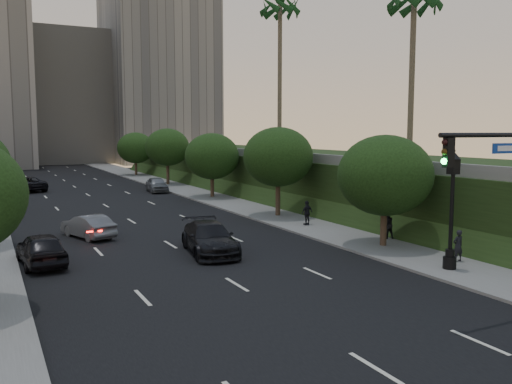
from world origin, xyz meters
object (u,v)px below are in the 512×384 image
street_lamp (451,215)px  sedan_near_right (209,238)px  sedan_far_left (26,184)px  pedestrian_b (387,225)px  pedestrian_c (307,213)px  sedan_near_left (41,249)px  sedan_mid_left (88,226)px  pedestrian_a (458,246)px  sedan_far_right (157,185)px

street_lamp → sedan_near_right: bearing=135.0°
sedan_far_left → sedan_near_right: size_ratio=1.02×
sedan_far_left → pedestrian_b: bearing=95.2°
sedan_near_right → pedestrian_c: (8.81, 4.41, 0.15)m
sedan_near_left → sedan_mid_left: sedan_near_left is taller
sedan_mid_left → sedan_far_left: sedan_far_left is taller
sedan_far_left → street_lamp: bearing=89.4°
sedan_near_left → pedestrian_b: 18.92m
sedan_mid_left → pedestrian_a: 20.96m
sedan_mid_left → pedestrian_c: bearing=150.0°
sedan_mid_left → sedan_near_right: size_ratio=0.77×
street_lamp → pedestrian_b: (2.08, 6.78, -1.65)m
pedestrian_a → pedestrian_b: pedestrian_b is taller
sedan_far_left → sedan_far_right: 14.11m
street_lamp → pedestrian_b: 7.28m
sedan_near_left → pedestrian_b: (18.68, -2.95, 0.18)m
sedan_near_left → sedan_mid_left: 6.71m
sedan_far_right → sedan_near_left: bearing=-110.9°
street_lamp → pedestrian_a: (1.44, 0.86, -1.72)m
pedestrian_b → street_lamp: bearing=82.7°
sedan_near_left → pedestrian_a: size_ratio=3.06×
sedan_near_right → pedestrian_a: pedestrian_a is taller
sedan_far_right → sedan_far_left: bearing=156.6°
sedan_near_left → pedestrian_c: bearing=-173.6°
pedestrian_b → pedestrian_c: bearing=-64.5°
sedan_far_left → pedestrian_b: 41.54m
pedestrian_b → pedestrian_c: (-1.71, 6.08, -0.02)m
sedan_near_left → sedan_far_right: (13.97, 28.10, -0.01)m
sedan_near_right → pedestrian_b: (10.52, -1.67, 0.17)m
sedan_mid_left → sedan_far_left: (-1.55, 29.01, 0.09)m
pedestrian_b → pedestrian_c: 6.31m
pedestrian_a → pedestrian_b: 5.95m
sedan_far_left → sedan_near_right: bearing=81.1°
sedan_mid_left → pedestrian_c: pedestrian_c is taller
sedan_mid_left → sedan_far_left: bearing=-105.6°
sedan_far_left → pedestrian_c: size_ratio=3.52×
sedan_far_right → pedestrian_c: size_ratio=2.84×
sedan_near_left → sedan_mid_left: size_ratio=1.09×
street_lamp → pedestrian_c: bearing=88.3°
sedan_far_left → sedan_near_left: bearing=68.2°
street_lamp → sedan_far_right: (-2.63, 37.83, -1.84)m
sedan_far_right → pedestrian_b: bearing=-75.8°
sedan_near_left → pedestrian_b: bearing=167.0°
sedan_mid_left → pedestrian_b: pedestrian_b is taller
sedan_far_right → pedestrian_c: 25.15m
sedan_far_left → pedestrian_a: pedestrian_a is taller
sedan_near_left → sedan_far_left: bearing=-96.7°
sedan_far_right → pedestrian_c: (3.00, -24.97, 0.18)m
sedan_near_right → sedan_far_right: sedan_near_right is taller
pedestrian_a → pedestrian_b: size_ratio=0.92×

